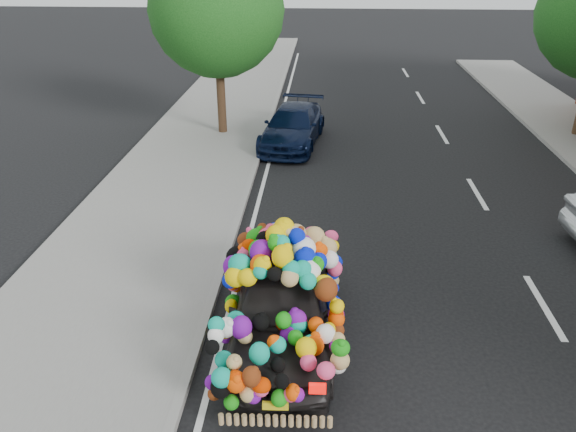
% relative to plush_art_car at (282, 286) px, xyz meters
% --- Properties ---
extents(ground, '(100.00, 100.00, 0.00)m').
position_rel_plush_art_car_xyz_m(ground, '(1.01, 1.18, -1.01)').
color(ground, black).
rests_on(ground, ground).
extents(sidewalk, '(4.00, 60.00, 0.12)m').
position_rel_plush_art_car_xyz_m(sidewalk, '(-3.29, 1.18, -0.95)').
color(sidewalk, gray).
rests_on(sidewalk, ground).
extents(kerb, '(0.15, 60.00, 0.13)m').
position_rel_plush_art_car_xyz_m(kerb, '(-1.34, 1.18, -0.94)').
color(kerb, gray).
rests_on(kerb, ground).
extents(lane_markings, '(6.00, 50.00, 0.01)m').
position_rel_plush_art_car_xyz_m(lane_markings, '(4.61, 1.18, -1.00)').
color(lane_markings, silver).
rests_on(lane_markings, ground).
extents(tree_near_sidewalk, '(4.20, 4.20, 6.13)m').
position_rel_plush_art_car_xyz_m(tree_near_sidewalk, '(-2.79, 10.68, 3.01)').
color(tree_near_sidewalk, '#332114').
rests_on(tree_near_sidewalk, ground).
extents(plush_art_car, '(2.06, 4.18, 1.99)m').
position_rel_plush_art_car_xyz_m(plush_art_car, '(0.00, 0.00, 0.00)').
color(plush_art_car, black).
rests_on(plush_art_car, ground).
extents(navy_sedan, '(2.19, 4.26, 1.18)m').
position_rel_plush_art_car_xyz_m(navy_sedan, '(-0.38, 9.86, -0.42)').
color(navy_sedan, black).
rests_on(navy_sedan, ground).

